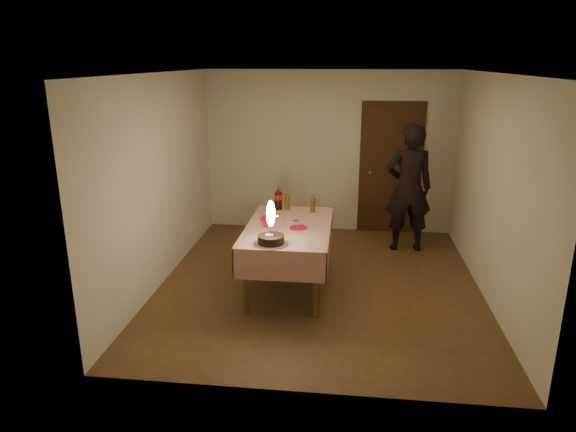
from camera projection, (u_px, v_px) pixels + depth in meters
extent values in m
cube|color=brown|center=(319.00, 283.00, 6.56)|extent=(4.00, 4.50, 0.01)
cube|color=beige|center=(329.00, 152.00, 8.32)|extent=(4.00, 0.04, 2.60)
cube|color=beige|center=(305.00, 251.00, 4.05)|extent=(4.00, 0.04, 2.60)
cube|color=beige|center=(161.00, 180.00, 6.41)|extent=(0.04, 4.50, 2.60)
cube|color=beige|center=(493.00, 190.00, 5.96)|extent=(0.04, 4.50, 2.60)
cube|color=silver|center=(323.00, 73.00, 5.80)|extent=(4.00, 4.50, 0.04)
cube|color=#472814|center=(391.00, 171.00, 8.26)|extent=(0.85, 0.05, 2.05)
sphere|color=#B28C33|center=(371.00, 173.00, 8.25)|extent=(0.06, 0.06, 0.06)
cube|color=brown|center=(288.00, 228.00, 6.24)|extent=(0.90, 1.60, 0.04)
cylinder|color=brown|center=(246.00, 282.00, 5.70)|extent=(0.07, 0.07, 0.76)
cylinder|color=brown|center=(316.00, 285.00, 5.62)|extent=(0.07, 0.07, 0.76)
cylinder|color=brown|center=(267.00, 238.00, 7.11)|extent=(0.07, 0.07, 0.76)
cylinder|color=brown|center=(323.00, 240.00, 7.02)|extent=(0.07, 0.07, 0.76)
cube|color=white|center=(288.00, 226.00, 6.24)|extent=(1.02, 1.72, 0.01)
cube|color=white|center=(279.00, 267.00, 5.48)|extent=(1.02, 0.01, 0.34)
cube|color=white|center=(296.00, 219.00, 7.10)|extent=(1.02, 0.01, 0.34)
cube|color=white|center=(248.00, 238.00, 6.34)|extent=(0.01, 1.72, 0.34)
cube|color=white|center=(330.00, 241.00, 6.23)|extent=(0.01, 1.72, 0.34)
cylinder|color=white|center=(271.00, 243.00, 5.63)|extent=(0.37, 0.37, 0.01)
cylinder|color=black|center=(271.00, 239.00, 5.62)|extent=(0.29, 0.29, 0.09)
cylinder|color=white|center=(269.00, 235.00, 5.62)|extent=(0.07, 0.07, 0.00)
sphere|color=red|center=(274.00, 235.00, 5.59)|extent=(0.02, 0.02, 0.02)
cube|color=#19721E|center=(275.00, 236.00, 5.58)|extent=(0.02, 0.01, 0.00)
cube|color=#19721E|center=(273.00, 236.00, 5.58)|extent=(0.01, 0.02, 0.00)
cylinder|color=#262628|center=(271.00, 230.00, 5.59)|extent=(0.01, 0.01, 0.12)
ellipsoid|color=#FFF2BF|center=(271.00, 213.00, 5.53)|extent=(0.09, 0.09, 0.29)
sphere|color=white|center=(271.00, 223.00, 5.56)|extent=(0.04, 0.04, 0.04)
cylinder|color=#A70B1D|center=(299.00, 228.00, 6.15)|extent=(0.22, 0.22, 0.01)
cylinder|color=red|center=(266.00, 223.00, 6.19)|extent=(0.08, 0.08, 0.10)
cylinder|color=white|center=(296.00, 224.00, 6.14)|extent=(0.07, 0.07, 0.09)
cube|color=red|center=(268.00, 218.00, 6.49)|extent=(0.15, 0.15, 0.02)
cylinder|color=black|center=(278.00, 201.00, 6.89)|extent=(0.10, 0.10, 0.22)
cylinder|color=red|center=(278.00, 197.00, 6.87)|extent=(0.10, 0.10, 0.07)
cone|color=black|center=(278.00, 190.00, 6.84)|extent=(0.10, 0.10, 0.08)
cylinder|color=red|center=(278.00, 187.00, 6.83)|extent=(0.03, 0.03, 0.02)
cylinder|color=#593F0F|center=(287.00, 203.00, 6.86)|extent=(0.06, 0.06, 0.18)
cone|color=#593F0F|center=(287.00, 195.00, 6.83)|extent=(0.06, 0.06, 0.06)
cylinder|color=olive|center=(287.00, 192.00, 6.82)|extent=(0.02, 0.02, 0.02)
cylinder|color=#593F0F|center=(313.00, 206.00, 6.76)|extent=(0.06, 0.06, 0.18)
cone|color=#593F0F|center=(313.00, 197.00, 6.72)|extent=(0.06, 0.06, 0.06)
cylinder|color=olive|center=(313.00, 194.00, 6.71)|extent=(0.02, 0.02, 0.02)
imported|color=black|center=(408.00, 188.00, 7.48)|extent=(0.73, 0.52, 1.89)
cube|color=black|center=(410.00, 141.00, 7.41)|extent=(0.14, 0.10, 0.10)
cylinder|color=black|center=(409.00, 140.00, 7.49)|extent=(0.08, 0.09, 0.08)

